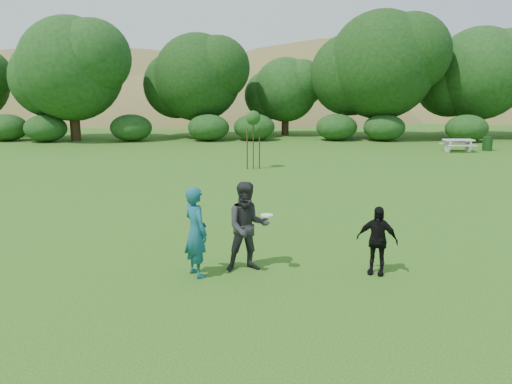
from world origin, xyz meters
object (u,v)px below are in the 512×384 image
player_grey (248,227)px  sapling (253,120)px  player_black (377,240)px  trash_can_near (487,144)px  picnic_table (458,143)px  player_teal (196,232)px

player_grey → sapling: bearing=78.5°
player_black → player_grey: bearing=-161.2°
trash_can_near → picnic_table: (-2.05, -0.43, 0.07)m
trash_can_near → picnic_table: 2.09m
player_grey → player_black: (2.78, -0.27, -0.24)m
sapling → picnic_table: sapling is taller
player_grey → trash_can_near: player_grey is taller
player_teal → sapling: (1.43, 14.09, 1.45)m
picnic_table → player_grey: bearing=-123.1°
player_teal → sapling: 14.24m
sapling → player_teal: bearing=-95.8°
player_teal → picnic_table: (14.30, 20.53, -0.45)m
sapling → picnic_table: 14.52m
player_black → trash_can_near: player_black is taller
player_grey → trash_can_near: 25.68m
player_grey → player_black: 2.80m
trash_can_near → player_grey: bearing=-126.4°
player_grey → sapling: (0.33, 13.79, 1.43)m
player_teal → player_grey: player_grey is taller
player_grey → picnic_table: 24.16m
player_teal → player_grey: 1.14m
trash_can_near → sapling: (-14.92, -6.87, 1.97)m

